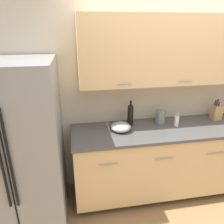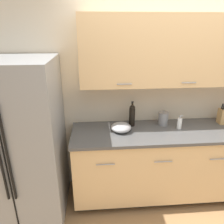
{
  "view_description": "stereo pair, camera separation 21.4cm",
  "coord_description": "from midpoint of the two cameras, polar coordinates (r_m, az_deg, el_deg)",
  "views": [
    {
      "loc": [
        -1.16,
        -1.49,
        2.08
      ],
      "look_at": [
        -0.77,
        0.74,
        1.18
      ],
      "focal_mm": 35.0,
      "sensor_mm": 36.0,
      "label": 1
    },
    {
      "loc": [
        -0.95,
        -1.51,
        2.08
      ],
      "look_at": [
        -0.77,
        0.74,
        1.18
      ],
      "focal_mm": 35.0,
      "sensor_mm": 36.0,
      "label": 2
    }
  ],
  "objects": [
    {
      "name": "mixing_bowl",
      "position": [
        2.54,
        -0.1,
        -3.99
      ],
      "size": [
        0.23,
        0.23,
        0.1
      ],
      "color": "#A3A3A5",
      "rests_on": "counter_unit"
    },
    {
      "name": "knife_block",
      "position": [
        3.11,
        23.88,
        -0.06
      ],
      "size": [
        0.11,
        0.1,
        0.27
      ],
      "color": "tan",
      "rests_on": "counter_unit"
    },
    {
      "name": "wall_back",
      "position": [
        2.82,
        12.85,
        8.39
      ],
      "size": [
        10.0,
        0.39,
        2.6
      ],
      "color": "beige",
      "rests_on": "ground_plane"
    },
    {
      "name": "soap_dispenser",
      "position": [
        2.75,
        14.41,
        -2.26
      ],
      "size": [
        0.06,
        0.05,
        0.17
      ],
      "color": "white",
      "rests_on": "counter_unit"
    },
    {
      "name": "counter_unit",
      "position": [
        2.98,
        14.25,
        -11.75
      ],
      "size": [
        2.62,
        0.64,
        0.93
      ],
      "color": "black",
      "rests_on": "ground_plane"
    },
    {
      "name": "steel_canister",
      "position": [
        2.78,
        10.4,
        -1.22
      ],
      "size": [
        0.12,
        0.12,
        0.18
      ],
      "color": "gray",
      "rests_on": "counter_unit"
    },
    {
      "name": "refrigerator",
      "position": [
        2.57,
        -25.69,
        -8.17
      ],
      "size": [
        0.9,
        0.82,
        1.79
      ],
      "color": "gray",
      "rests_on": "ground_plane"
    },
    {
      "name": "wine_bottle",
      "position": [
        2.66,
        2.55,
        -0.62
      ],
      "size": [
        0.07,
        0.07,
        0.31
      ],
      "color": "black",
      "rests_on": "counter_unit"
    }
  ]
}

